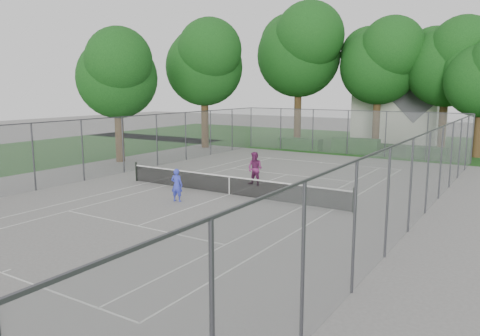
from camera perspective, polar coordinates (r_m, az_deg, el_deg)
The scene contains 16 objects.
ground at distance 23.43m, azimuth -1.31°, elevation -3.24°, with size 120.00×120.00×0.00m, color slate.
grass_far at distance 47.03m, azimuth 16.59°, elevation 2.93°, with size 60.00×20.00×0.00m, color #174313.
court_markings at distance 23.43m, azimuth -1.31°, elevation -3.23°, with size 11.03×23.83×0.01m.
tennis_net at distance 23.32m, azimuth -1.32°, elevation -2.02°, with size 12.87×0.10×1.10m.
perimeter_fence at distance 23.09m, azimuth -1.33°, elevation 1.13°, with size 18.08×34.08×3.52m.
tree_far_left at distance 45.83m, azimuth 7.28°, elevation 14.29°, with size 9.05×8.26×13.01m.
tree_far_midleft at distance 43.84m, azimuth 16.71°, elevation 12.60°, with size 7.83×7.15×11.26m.
tree_far_midright at distance 43.15m, azimuth 24.04°, elevation 11.94°, with size 7.62×6.95×10.95m.
tree_side_back at distance 41.56m, azimuth -4.35°, elevation 12.93°, with size 7.67×7.00×11.03m.
tree_side_front at distance 34.43m, azimuth -14.79°, elevation 11.34°, with size 6.49×5.93×9.33m.
hedge_left at distance 40.84m, azimuth 7.31°, elevation 2.94°, with size 3.75×1.12×0.94m, color #174415.
hedge_mid at distance 39.40m, azimuth 13.90°, elevation 2.67°, with size 3.79×1.08×1.19m, color #174415.
hedge_right at distance 37.92m, azimuth 21.83°, elevation 1.73°, with size 2.85×1.04×0.85m, color #174415.
house at distance 49.46m, azimuth 18.98°, elevation 7.77°, with size 7.98×6.18×9.93m.
girl_player at distance 22.07m, azimuth -7.71°, elevation -2.07°, with size 0.57×0.37×1.56m, color #3640CB.
woman_player at distance 25.46m, azimuth 1.85°, elevation -0.09°, with size 0.89×0.69×1.83m, color #77275F.
Camera 1 is at (12.70, -18.97, 5.28)m, focal length 35.00 mm.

